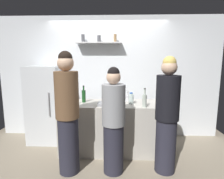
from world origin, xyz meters
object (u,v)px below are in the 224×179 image
object	(u,v)px
wine_bottle_green_glass	(84,96)
person_blonde	(167,116)
person_grey_hoodie	(113,122)
refrigerator	(46,104)
person_brown_jacket	(68,114)
wine_bottle_pale_glass	(145,100)
wine_bottle_dark_glass	(68,99)
water_bottle_plastic	(131,99)
utensil_holder	(128,98)
baking_pan	(108,104)

from	to	relation	value
wine_bottle_green_glass	person_blonde	distance (m)	1.53
person_grey_hoodie	refrigerator	bearing A→B (deg)	-150.83
person_brown_jacket	wine_bottle_pale_glass	bearing A→B (deg)	0.99
person_grey_hoodie	person_blonde	bearing A→B (deg)	69.19
wine_bottle_dark_glass	water_bottle_plastic	size ratio (longest dim) A/B	1.68
wine_bottle_green_glass	person_brown_jacket	bearing A→B (deg)	-97.04
wine_bottle_dark_glass	refrigerator	bearing A→B (deg)	134.82
utensil_holder	wine_bottle_pale_glass	distance (m)	0.51
utensil_holder	water_bottle_plastic	world-z (taller)	utensil_holder
water_bottle_plastic	person_grey_hoodie	xyz separation A→B (m)	(-0.30, -0.65, -0.22)
person_grey_hoodie	wine_bottle_green_glass	bearing A→B (deg)	-166.62
wine_bottle_pale_glass	wine_bottle_dark_glass	world-z (taller)	wine_bottle_dark_glass
baking_pan	person_grey_hoodie	world-z (taller)	person_grey_hoodie
refrigerator	water_bottle_plastic	xyz separation A→B (m)	(1.71, -0.40, 0.21)
refrigerator	person_brown_jacket	distance (m)	1.31
utensil_holder	person_blonde	distance (m)	0.98
wine_bottle_pale_glass	water_bottle_plastic	bearing A→B (deg)	131.80
wine_bottle_pale_glass	person_blonde	distance (m)	0.49
refrigerator	utensil_holder	world-z (taller)	refrigerator
wine_bottle_dark_glass	person_brown_jacket	size ratio (longest dim) A/B	0.19
person_grey_hoodie	person_blonde	size ratio (longest dim) A/B	0.91
utensil_holder	wine_bottle_green_glass	distance (m)	0.84
wine_bottle_pale_glass	baking_pan	bearing A→B (deg)	171.22
person_blonde	person_grey_hoodie	bearing A→B (deg)	15.81
person_brown_jacket	person_grey_hoodie	xyz separation A→B (m)	(0.67, 0.02, -0.13)
wine_bottle_pale_glass	person_brown_jacket	size ratio (longest dim) A/B	0.18
wine_bottle_green_glass	water_bottle_plastic	xyz separation A→B (m)	(0.87, -0.09, -0.03)
refrigerator	person_grey_hoodie	size ratio (longest dim) A/B	0.99
baking_pan	person_brown_jacket	world-z (taller)	person_brown_jacket
refrigerator	wine_bottle_pale_glass	world-z (taller)	refrigerator
utensil_holder	wine_bottle_dark_glass	distance (m)	1.13
refrigerator	wine_bottle_green_glass	bearing A→B (deg)	-20.02
baking_pan	utensil_holder	world-z (taller)	utensil_holder
wine_bottle_green_glass	person_brown_jacket	distance (m)	0.78
refrigerator	baking_pan	bearing A→B (deg)	-22.26
person_brown_jacket	person_blonde	size ratio (longest dim) A/B	1.04
refrigerator	wine_bottle_green_glass	xyz separation A→B (m)	(0.85, -0.31, 0.25)
baking_pan	person_grey_hoodie	bearing A→B (deg)	-77.50
wine_bottle_pale_glass	water_bottle_plastic	distance (m)	0.31
person_blonde	baking_pan	bearing A→B (deg)	-15.16
wine_bottle_pale_glass	person_grey_hoodie	world-z (taller)	person_grey_hoodie
water_bottle_plastic	refrigerator	bearing A→B (deg)	166.88
utensil_holder	water_bottle_plastic	bearing A→B (deg)	-79.30
refrigerator	wine_bottle_pale_glass	xyz separation A→B (m)	(1.92, -0.63, 0.24)
refrigerator	person_grey_hoodie	xyz separation A→B (m)	(1.42, -1.05, -0.00)
refrigerator	person_brown_jacket	bearing A→B (deg)	-54.95
wine_bottle_green_glass	wine_bottle_dark_glass	xyz separation A→B (m)	(-0.20, -0.35, 0.01)
utensil_holder	person_brown_jacket	xyz separation A→B (m)	(-0.92, -0.89, -0.06)
wine_bottle_pale_glass	person_brown_jacket	world-z (taller)	person_brown_jacket
baking_pan	utensil_holder	distance (m)	0.51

